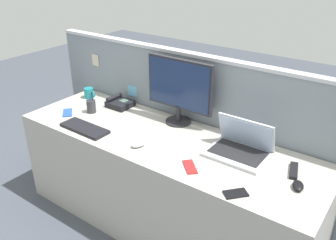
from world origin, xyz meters
TOP-DOWN VIEW (x-y plane):
  - ground_plane at (0.00, 0.00)m, footprint 10.00×10.00m
  - desk at (0.00, 0.00)m, footprint 2.22×0.70m
  - cubicle_divider at (0.00, 0.39)m, footprint 2.71×0.08m
  - desktop_monitor at (-0.06, 0.27)m, footprint 0.53×0.19m
  - laptop at (0.51, 0.13)m, footprint 0.37×0.29m
  - desk_phone at (-0.62, 0.23)m, footprint 0.19×0.17m
  - keyboard_main at (-0.54, -0.23)m, footprint 0.38×0.15m
  - computer_mouse_right_hand at (-0.07, -0.19)m, footprint 0.09×0.12m
  - computer_mouse_left_hand at (0.93, -0.02)m, footprint 0.09×0.11m
  - pen_cup at (-0.72, 0.01)m, footprint 0.07×0.07m
  - cell_phone_blue_case at (-0.86, -0.11)m, footprint 0.15×0.15m
  - cell_phone_red_case at (0.34, -0.20)m, footprint 0.15×0.15m
  - cell_phone_black_slab at (0.68, -0.27)m, footprint 0.14×0.14m
  - tv_remote at (0.86, 0.12)m, footprint 0.09×0.18m
  - coffee_mug at (-0.95, 0.21)m, footprint 0.12×0.08m

SIDE VIEW (x-z plane):
  - ground_plane at x=0.00m, z-range 0.00..0.00m
  - desk at x=0.00m, z-range 0.00..0.74m
  - cubicle_divider at x=0.00m, z-range 0.00..1.25m
  - cell_phone_blue_case at x=-0.86m, z-range 0.74..0.75m
  - cell_phone_red_case at x=0.34m, z-range 0.74..0.75m
  - cell_phone_black_slab at x=0.68m, z-range 0.74..0.75m
  - tv_remote at x=0.86m, z-range 0.74..0.76m
  - keyboard_main at x=-0.54m, z-range 0.74..0.76m
  - computer_mouse_right_hand at x=-0.07m, z-range 0.74..0.77m
  - computer_mouse_left_hand at x=0.93m, z-range 0.74..0.77m
  - desk_phone at x=-0.62m, z-range 0.73..0.81m
  - coffee_mug at x=-0.95m, z-range 0.74..0.83m
  - laptop at x=0.51m, z-range 0.68..0.90m
  - pen_cup at x=-0.72m, z-range 0.71..0.88m
  - desktop_monitor at x=-0.06m, z-range 0.77..1.26m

